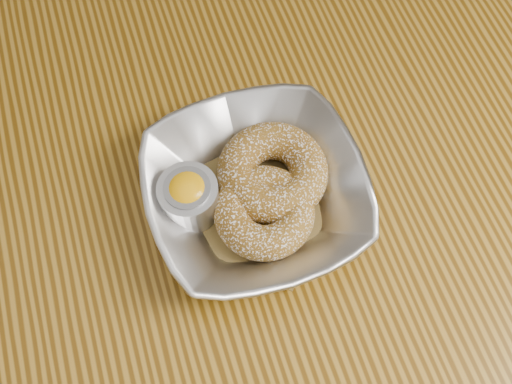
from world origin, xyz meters
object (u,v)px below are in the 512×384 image
object	(u,v)px
donut_front	(264,212)
donut_back	(272,172)
table	(304,205)
ramekin	(189,197)
serving_bowl	(256,193)

from	to	relation	value
donut_front	donut_back	bearing A→B (deg)	60.86
donut_front	table	bearing A→B (deg)	34.19
ramekin	serving_bowl	bearing A→B (deg)	-11.16
serving_bowl	donut_back	xyz separation A→B (m)	(0.02, 0.02, 0.00)
donut_back	table	bearing A→B (deg)	9.36
donut_back	donut_front	distance (m)	0.04
donut_back	serving_bowl	bearing A→B (deg)	-144.71
donut_back	ramekin	bearing A→B (deg)	-177.85
serving_bowl	donut_front	bearing A→B (deg)	-87.10
table	serving_bowl	xyz separation A→B (m)	(-0.07, -0.02, 0.13)
serving_bowl	donut_front	distance (m)	0.02
donut_back	ramekin	xyz separation A→B (m)	(-0.09, -0.00, 0.01)
donut_back	ramekin	world-z (taller)	ramekin
serving_bowl	donut_back	distance (m)	0.03
serving_bowl	table	bearing A→B (deg)	18.91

